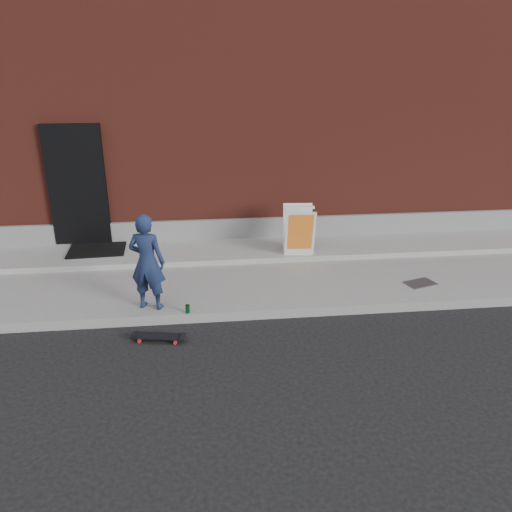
{
  "coord_description": "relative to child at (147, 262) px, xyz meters",
  "views": [
    {
      "loc": [
        -0.3,
        -6.46,
        3.57
      ],
      "look_at": [
        0.51,
        0.8,
        0.7
      ],
      "focal_mm": 35.0,
      "sensor_mm": 36.0,
      "label": 1
    }
  ],
  "objects": [
    {
      "name": "apron",
      "position": [
        1.12,
        2.1,
        -0.67
      ],
      "size": [
        20.0,
        1.2,
        0.1
      ],
      "primitive_type": "cube",
      "color": "gray",
      "rests_on": "sidewalk"
    },
    {
      "name": "soda_can",
      "position": [
        0.55,
        -0.25,
        -0.66
      ],
      "size": [
        0.09,
        0.09,
        0.13
      ],
      "primitive_type": "cylinder",
      "rotation": [
        0.0,
        0.0,
        -0.34
      ],
      "color": "#1A8237",
      "rests_on": "sidewalk"
    },
    {
      "name": "doormat",
      "position": [
        -1.18,
        2.28,
        -0.61
      ],
      "size": [
        1.07,
        0.88,
        0.03
      ],
      "primitive_type": "cube",
      "rotation": [
        0.0,
        0.0,
        0.06
      ],
      "color": "black",
      "rests_on": "apron"
    },
    {
      "name": "building",
      "position": [
        1.12,
        6.7,
        1.63
      ],
      "size": [
        20.0,
        8.1,
        5.0
      ],
      "color": "maroon",
      "rests_on": "ground"
    },
    {
      "name": "child",
      "position": [
        0.0,
        0.0,
        0.0
      ],
      "size": [
        0.6,
        0.48,
        1.44
      ],
      "primitive_type": "imported",
      "rotation": [
        0.0,
        0.0,
        2.85
      ],
      "color": "#182243",
      "rests_on": "sidewalk"
    },
    {
      "name": "ground",
      "position": [
        1.12,
        -0.3,
        -0.87
      ],
      "size": [
        80.0,
        80.0,
        0.0
      ],
      "primitive_type": "plane",
      "color": "black",
      "rests_on": "ground"
    },
    {
      "name": "skateboard",
      "position": [
        0.16,
        -0.73,
        -0.8
      ],
      "size": [
        0.73,
        0.31,
        0.08
      ],
      "color": "red",
      "rests_on": "ground"
    },
    {
      "name": "sidewalk",
      "position": [
        1.12,
        1.2,
        -0.8
      ],
      "size": [
        20.0,
        3.0,
        0.15
      ],
      "primitive_type": "cube",
      "color": "slate",
      "rests_on": "ground"
    },
    {
      "name": "utility_plate",
      "position": [
        4.33,
        0.36,
        -0.71
      ],
      "size": [
        0.54,
        0.43,
        0.01
      ],
      "primitive_type": "cube",
      "rotation": [
        0.0,
        0.0,
        0.31
      ],
      "color": "#4D4D51",
      "rests_on": "sidewalk"
    },
    {
      "name": "pizza_sign",
      "position": [
        2.54,
        1.68,
        -0.17
      ],
      "size": [
        0.59,
        0.68,
        0.89
      ],
      "color": "silver",
      "rests_on": "apron"
    }
  ]
}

